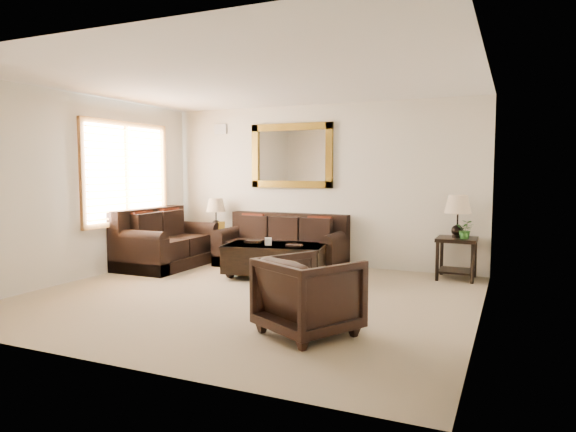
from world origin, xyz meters
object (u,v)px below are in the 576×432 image
at_px(coffee_table, 275,257).
at_px(end_table_left, 216,220).
at_px(end_table_right, 457,224).
at_px(sofa, 282,247).
at_px(loveseat, 165,245).
at_px(armchair, 309,292).

bearing_deg(coffee_table, end_table_left, 137.46).
xyz_separation_m(end_table_left, end_table_right, (4.14, -0.03, 0.09)).
bearing_deg(end_table_left, end_table_right, -0.43).
relative_size(sofa, end_table_right, 1.71).
bearing_deg(loveseat, coffee_table, -93.08).
distance_m(end_table_left, armchair, 4.54).
distance_m(loveseat, coffee_table, 2.10).
relative_size(loveseat, end_table_right, 1.38).
bearing_deg(sofa, end_table_right, 2.02).
bearing_deg(end_table_left, loveseat, -115.69).
relative_size(sofa, armchair, 2.52).
xyz_separation_m(sofa, armchair, (1.74, -3.17, 0.11)).
xyz_separation_m(loveseat, end_table_left, (0.44, 0.91, 0.36)).
bearing_deg(end_table_right, armchair, -107.61).
xyz_separation_m(loveseat, end_table_right, (4.58, 0.88, 0.46)).
bearing_deg(end_table_left, armchair, -46.82).
relative_size(end_table_right, coffee_table, 0.78).
distance_m(sofa, end_table_right, 2.82).
bearing_deg(coffee_table, loveseat, 166.20).
relative_size(end_table_left, end_table_right, 0.89).
bearing_deg(end_table_right, coffee_table, -158.14).
distance_m(end_table_left, end_table_right, 4.14).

